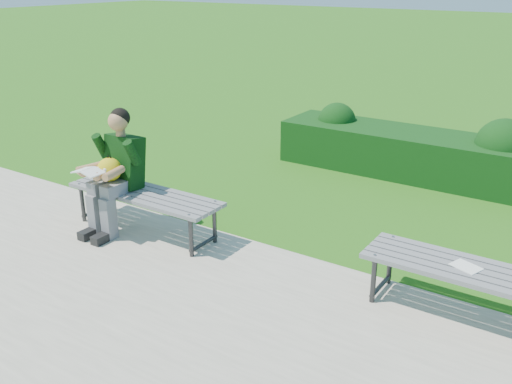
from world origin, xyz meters
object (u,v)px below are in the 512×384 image
paper_sheet (466,267)px  bench_right (478,277)px  bench_left (145,197)px  hedge (420,150)px  seated_boy (115,168)px

paper_sheet → bench_right: bearing=0.0°
bench_right → bench_left: bearing=-176.7°
hedge → bench_left: bearing=-117.9°
seated_boy → paper_sheet: seated_boy is taller
bench_left → seated_boy: size_ratio=1.37×
bench_left → bench_right: 3.38m
bench_right → seated_boy: seated_boy is taller
bench_left → bench_right: size_ratio=1.00×
bench_right → hedge: bearing=115.2°
hedge → paper_sheet: size_ratio=14.22×
seated_boy → paper_sheet: size_ratio=5.02×
bench_left → paper_sheet: 3.28m
bench_left → seated_boy: 0.43m
paper_sheet → seated_boy: bearing=-175.3°
seated_boy → paper_sheet: 3.59m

